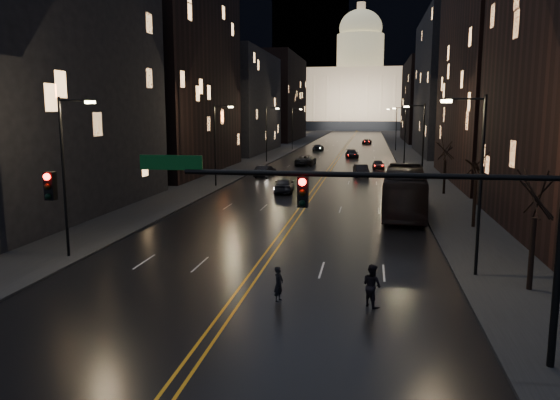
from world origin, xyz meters
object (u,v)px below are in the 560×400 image
at_px(bus, 405,191).
at_px(receding_car_a, 361,171).
at_px(traffic_signal, 377,209).
at_px(pedestrian_a, 279,284).
at_px(oncoming_car_a, 284,185).
at_px(oncoming_car_b, 265,171).
at_px(pedestrian_b, 372,285).

bearing_deg(bus, receding_car_a, 102.03).
relative_size(bus, receding_car_a, 2.86).
bearing_deg(traffic_signal, pedestrian_a, 128.97).
bearing_deg(pedestrian_a, oncoming_car_a, 25.38).
relative_size(traffic_signal, receding_car_a, 3.70).
height_order(oncoming_car_b, pedestrian_a, pedestrian_a).
xyz_separation_m(traffic_signal, oncoming_car_a, (-8.86, 37.11, -4.30)).
relative_size(oncoming_car_b, pedestrian_a, 2.96).
bearing_deg(oncoming_car_a, bus, 133.84).
xyz_separation_m(receding_car_a, pedestrian_a, (-2.76, -47.32, 0.01)).
relative_size(oncoming_car_a, pedestrian_b, 2.54).
height_order(oncoming_car_a, oncoming_car_b, oncoming_car_a).
xyz_separation_m(traffic_signal, bus, (2.59, 27.09, -3.24)).
bearing_deg(receding_car_a, traffic_signal, -96.48).
height_order(bus, pedestrian_a, bus).
bearing_deg(pedestrian_b, oncoming_car_b, -26.65).
xyz_separation_m(bus, receding_car_a, (-3.88, 25.24, -1.09)).
bearing_deg(oncoming_car_b, pedestrian_b, 113.57).
relative_size(oncoming_car_a, oncoming_car_b, 1.02).
distance_m(oncoming_car_a, receding_car_a, 17.00).
xyz_separation_m(oncoming_car_b, pedestrian_b, (13.22, -44.72, 0.17)).
bearing_deg(pedestrian_a, receding_car_a, 13.51).
bearing_deg(pedestrian_a, oncoming_car_b, 28.50).
xyz_separation_m(pedestrian_a, pedestrian_b, (4.01, 0.00, 0.15)).
bearing_deg(pedestrian_a, bus, 0.12).
bearing_deg(traffic_signal, pedestrian_b, 90.49).
bearing_deg(oncoming_car_b, oncoming_car_a, 116.35).
relative_size(receding_car_a, pedestrian_a, 3.00).
xyz_separation_m(oncoming_car_b, pedestrian_a, (9.21, -44.72, 0.02)).
height_order(traffic_signal, receding_car_a, traffic_signal).
height_order(traffic_signal, pedestrian_a, traffic_signal).
height_order(traffic_signal, bus, traffic_signal).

